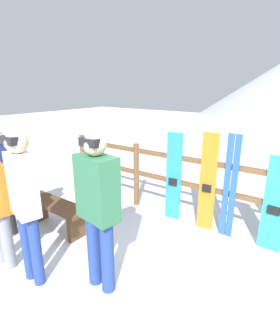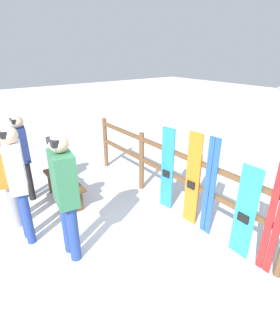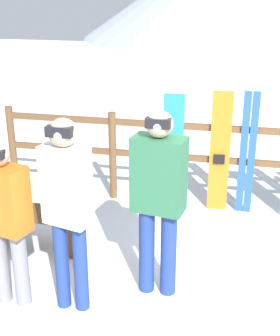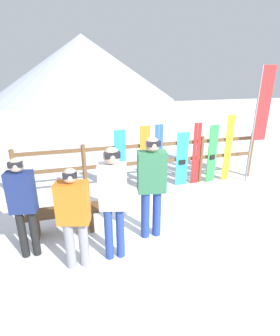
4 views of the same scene
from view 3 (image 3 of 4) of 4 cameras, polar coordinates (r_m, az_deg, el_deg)
name	(u,v)px [view 3 (image 3 of 4)]	position (r m, az deg, el deg)	size (l,w,h in m)	color
ground_plane	(208,286)	(4.87, 8.31, -14.05)	(40.00, 40.00, 0.00)	white
fence	(223,156)	(6.15, 10.11, 1.45)	(6.05, 0.10, 1.23)	brown
bench	(35,220)	(5.39, -12.74, -6.25)	(1.28, 0.36, 0.47)	brown
person_white	(67,202)	(4.05, -8.88, -4.08)	(0.44, 0.31, 1.82)	navy
person_plaid_green	(158,193)	(4.23, 2.26, -3.02)	(0.50, 0.32, 1.82)	navy
person_orange	(5,215)	(4.31, -16.18, -5.56)	(0.50, 0.35, 1.59)	gray
snowboard_blue	(173,152)	(6.14, 4.04, 1.97)	(0.27, 0.08, 1.53)	#288CE0
snowboard_orange	(220,153)	(6.07, 9.69, 1.81)	(0.26, 0.07, 1.60)	orange
ski_pair_blue	(247,154)	(6.07, 12.96, 1.66)	(0.19, 0.02, 1.61)	blue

